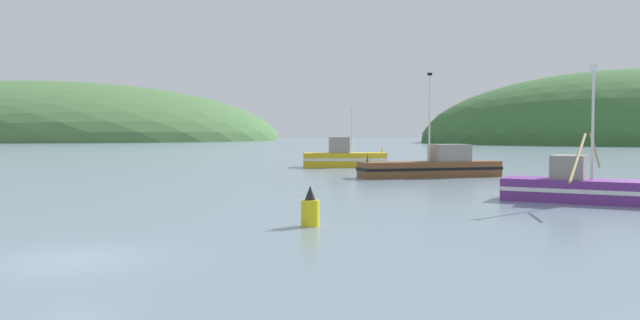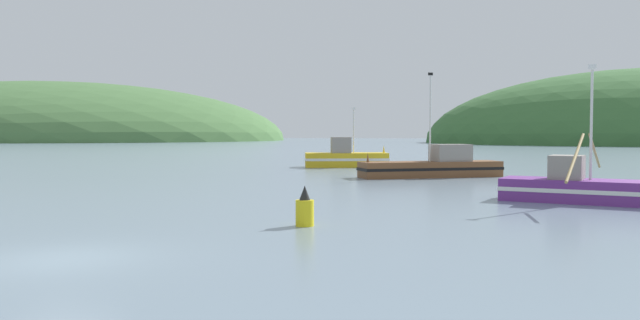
{
  "view_description": "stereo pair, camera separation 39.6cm",
  "coord_description": "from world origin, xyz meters",
  "views": [
    {
      "loc": [
        10.14,
        -14.02,
        3.24
      ],
      "look_at": [
        -0.22,
        26.17,
        1.4
      ],
      "focal_mm": 35.93,
      "sensor_mm": 36.0,
      "label": 1
    },
    {
      "loc": [
        10.52,
        -13.92,
        3.24
      ],
      "look_at": [
        -0.22,
        26.17,
        1.4
      ],
      "focal_mm": 35.93,
      "sensor_mm": 36.0,
      "label": 2
    }
  ],
  "objects": [
    {
      "name": "fishing_boat_purple",
      "position": [
        14.63,
        17.39,
        0.67
      ],
      "size": [
        7.8,
        11.87,
        6.28
      ],
      "rotation": [
        0.0,
        0.0,
        6.04
      ],
      "color": "#6B2D84",
      "rests_on": "ground"
    },
    {
      "name": "fishing_boat_brown",
      "position": [
        6.58,
        32.18,
        0.77
      ],
      "size": [
        10.14,
        7.12,
        7.42
      ],
      "rotation": [
        0.0,
        0.0,
        3.66
      ],
      "color": "brown",
      "rests_on": "ground"
    },
    {
      "name": "channel_buoy",
      "position": [
        4.36,
        7.05,
        0.56
      ],
      "size": [
        0.63,
        0.63,
        1.4
      ],
      "color": "yellow",
      "rests_on": "ground"
    },
    {
      "name": "fishing_boat_yellow",
      "position": [
        -2.38,
        43.28,
        0.88
      ],
      "size": [
        7.99,
        4.78,
        5.47
      ],
      "rotation": [
        0.0,
        0.0,
        0.32
      ],
      "color": "gold",
      "rests_on": "ground"
    },
    {
      "name": "ground_plane",
      "position": [
        0.0,
        0.0,
        0.0
      ],
      "size": [
        600.0,
        600.0,
        0.0
      ],
      "primitive_type": "plane",
      "color": "slate"
    },
    {
      "name": "hill_far_right",
      "position": [
        -158.77,
        202.02,
        0.0
      ],
      "size": [
        189.99,
        151.99,
        44.89
      ],
      "primitive_type": "ellipsoid",
      "color": "#47703D",
      "rests_on": "ground"
    }
  ]
}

